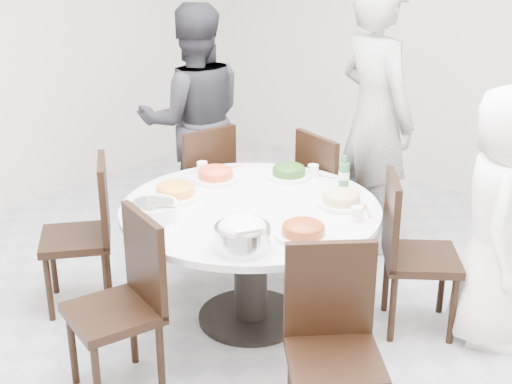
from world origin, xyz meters
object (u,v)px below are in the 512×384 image
Objects in this scene: chair_ne at (422,255)px; beverage_bottle at (344,173)px; chair_n at (336,197)px; diner_right at (502,218)px; chair_nw at (196,187)px; chair_s at (112,309)px; soup_bowl at (153,210)px; chair_se at (335,356)px; rice_bowl at (242,238)px; chair_sw at (75,235)px; diner_left at (194,121)px; diner_middle at (375,118)px; dining_table at (251,264)px.

chair_ne is 0.66m from beverage_bottle.
diner_right reaches higher than chair_n.
chair_s is at bearing 42.25° from chair_nw.
soup_bowl is at bearing 45.14° from chair_nw.
chair_ne is 1.00× the size of chair_se.
rice_bowl is (-0.49, -1.02, 0.34)m from chair_ne.
beverage_bottle is at bearing 85.89° from diner_right.
diner_left is (-0.25, 1.32, 0.39)m from chair_sw.
chair_n is 3.41× the size of soup_bowl.
chair_n is at bearing 100.05° from chair_sw.
chair_n is 0.49× the size of diner_middle.
chair_s is 4.29× the size of beverage_bottle.
chair_se is 0.49× the size of diner_middle.
chair_s reaches higher than soup_bowl.
chair_se is at bearing 136.88° from diner_middle.
diner_middle is 1.89m from rice_bowl.
beverage_bottle is (0.34, -0.46, 0.39)m from chair_n.
chair_sw is at bearing 86.20° from chair_ne.
dining_table is 1.15m from chair_se.
diner_left is at bearing 141.24° from rice_bowl.
beverage_bottle reaches higher than soup_bowl.
chair_ne is 1.78m from chair_s.
chair_ne is at bearing 2.57° from beverage_bottle.
diner_middle reaches higher than diner_right.
dining_table is at bearing 69.50° from chair_sw.
diner_left reaches higher than chair_n.
diner_left is (-1.18, -0.62, -0.10)m from diner_middle.
soup_bowl is (-0.22, 0.49, 0.32)m from chair_s.
chair_sw is at bearing -175.87° from rice_bowl.
chair_ne is 1.27m from diner_middle.
chair_se is 2.28m from diner_middle.
chair_se is at bearing -58.02° from beverage_bottle.
dining_table is at bearing 94.99° from diner_left.
dining_table is 0.70m from soup_bowl.
chair_s is at bearing -103.78° from beverage_bottle.
diner_middle reaches higher than dining_table.
chair_se is 0.63× the size of diner_right.
chair_sw is 1.00× the size of chair_s.
chair_ne is 0.63× the size of diner_right.
rice_bowl is at bearing 127.60° from diner_right.
diner_middle is (-1.20, 0.64, 0.21)m from diner_right.
dining_table is 1.58× the size of chair_se.
diner_left is (-0.25, 0.26, 0.39)m from chair_nw.
beverage_bottle reaches higher than chair_s.
diner_right is 0.87× the size of diner_left.
chair_nw is at bearing 106.71° from chair_se.
chair_n is 1.30m from diner_right.
rice_bowl is (1.28, 0.09, 0.34)m from chair_sw.
chair_nw is at bearing 55.74° from chair_ne.
chair_n reaches higher than dining_table.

